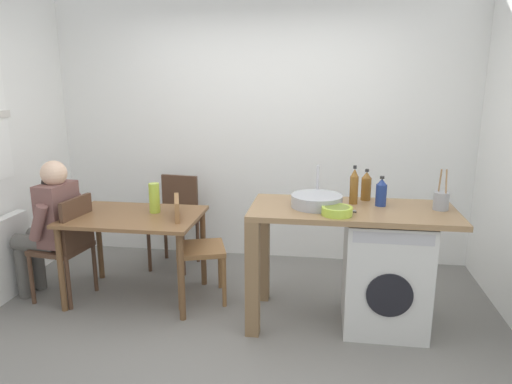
{
  "coord_description": "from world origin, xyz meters",
  "views": [
    {
      "loc": [
        0.66,
        -3.01,
        1.85
      ],
      "look_at": [
        0.14,
        0.45,
        1.0
      ],
      "focal_mm": 33.03,
      "sensor_mm": 36.0,
      "label": 1
    }
  ],
  "objects": [
    {
      "name": "seated_person",
      "position": [
        -1.61,
        0.47,
        0.67
      ],
      "size": [
        0.52,
        0.53,
        1.2
      ],
      "rotation": [
        0.0,
        0.0,
        1.44
      ],
      "color": "#595651",
      "rests_on": "ground_plane"
    },
    {
      "name": "utensil_crock",
      "position": [
        1.5,
        0.44,
        0.99
      ],
      "size": [
        0.11,
        0.11,
        0.3
      ],
      "color": "gray",
      "rests_on": "kitchen_counter"
    },
    {
      "name": "chair_spare_by_wall",
      "position": [
        -0.8,
        1.34,
        0.51
      ],
      "size": [
        0.45,
        0.45,
        0.9
      ],
      "rotation": [
        0.0,
        0.0,
        3.02
      ],
      "color": "#4C3323",
      "rests_on": "ground_plane"
    },
    {
      "name": "mixing_bowl",
      "position": [
        0.75,
        0.19,
        0.95
      ],
      "size": [
        0.22,
        0.22,
        0.06
      ],
      "color": "#A8C63D",
      "rests_on": "kitchen_counter"
    },
    {
      "name": "chair_person_seat",
      "position": [
        -1.45,
        0.45,
        0.51
      ],
      "size": [
        0.45,
        0.45,
        0.9
      ],
      "rotation": [
        0.0,
        0.0,
        1.44
      ],
      "color": "#4C3323",
      "rests_on": "ground_plane"
    },
    {
      "name": "sink_basin",
      "position": [
        0.61,
        0.39,
        0.97
      ],
      "size": [
        0.38,
        0.38,
        0.09
      ],
      "primitive_type": "cylinder",
      "color": "#9EA0A5",
      "rests_on": "kitchen_counter"
    },
    {
      "name": "dining_table",
      "position": [
        -0.91,
        0.56,
        0.64
      ],
      "size": [
        1.1,
        0.76,
        0.74
      ],
      "color": "brown",
      "rests_on": "ground_plane"
    },
    {
      "name": "washing_machine",
      "position": [
        1.13,
        0.39,
        0.43
      ],
      "size": [
        0.6,
        0.61,
        0.86
      ],
      "color": "silver",
      "rests_on": "ground_plane"
    },
    {
      "name": "bottle_squat_brown",
      "position": [
        0.98,
        0.64,
        1.03
      ],
      "size": [
        0.08,
        0.08,
        0.25
      ],
      "color": "brown",
      "rests_on": "kitchen_counter"
    },
    {
      "name": "ground_plane",
      "position": [
        0.0,
        0.0,
        0.0
      ],
      "size": [
        5.46,
        5.46,
        0.0
      ],
      "primitive_type": "plane",
      "color": "slate"
    },
    {
      "name": "bottle_tall_green",
      "position": [
        0.88,
        0.52,
        1.05
      ],
      "size": [
        0.06,
        0.06,
        0.29
      ],
      "color": "brown",
      "rests_on": "kitchen_counter"
    },
    {
      "name": "chair_opposite",
      "position": [
        -0.43,
        0.59,
        0.51
      ],
      "size": [
        0.5,
        0.5,
        0.9
      ],
      "rotation": [
        0.0,
        0.0,
        -1.25
      ],
      "color": "olive",
      "rests_on": "ground_plane"
    },
    {
      "name": "wall_back",
      "position": [
        0.0,
        1.75,
        1.35
      ],
      "size": [
        4.6,
        0.1,
        2.7
      ],
      "primitive_type": "cube",
      "color": "white",
      "rests_on": "ground_plane"
    },
    {
      "name": "kitchen_counter",
      "position": [
        0.66,
        0.39,
        0.76
      ],
      "size": [
        1.5,
        0.68,
        0.92
      ],
      "color": "olive",
      "rests_on": "ground_plane"
    },
    {
      "name": "vase",
      "position": [
        -0.76,
        0.66,
        0.87
      ],
      "size": [
        0.09,
        0.09,
        0.25
      ],
      "primitive_type": "cylinder",
      "color": "#A8C63D",
      "rests_on": "dining_table"
    },
    {
      "name": "scissors",
      "position": [
        0.82,
        0.29,
        0.92
      ],
      "size": [
        0.15,
        0.06,
        0.01
      ],
      "color": "#B2B2B7",
      "rests_on": "kitchen_counter"
    },
    {
      "name": "bottle_clear_small",
      "position": [
        1.08,
        0.48,
        1.02
      ],
      "size": [
        0.08,
        0.08,
        0.23
      ],
      "color": "navy",
      "rests_on": "kitchen_counter"
    },
    {
      "name": "tap",
      "position": [
        0.61,
        0.57,
        1.06
      ],
      "size": [
        0.02,
        0.02,
        0.28
      ],
      "primitive_type": "cylinder",
      "color": "#B2B2B7",
      "rests_on": "kitchen_counter"
    }
  ]
}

